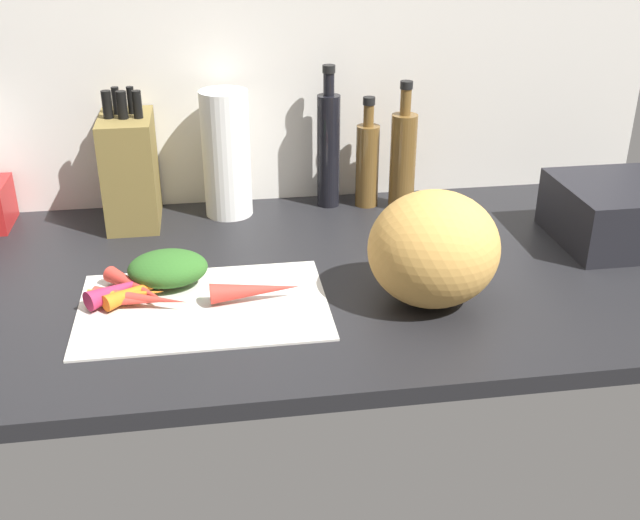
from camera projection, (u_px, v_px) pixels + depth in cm
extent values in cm
cube|color=black|center=(299.00, 276.00, 143.03)|extent=(170.00, 80.00, 3.00)
cube|color=silver|center=(275.00, 65.00, 163.47)|extent=(170.00, 3.00, 60.00)
cube|color=beige|center=(204.00, 305.00, 129.23)|extent=(42.07, 28.36, 0.80)
cone|color=red|center=(138.00, 288.00, 130.91)|extent=(12.67, 14.07, 2.94)
cone|color=orange|center=(146.00, 287.00, 131.10)|extent=(14.57, 12.08, 2.85)
cone|color=red|center=(141.00, 298.00, 127.63)|extent=(16.61, 7.96, 2.85)
cone|color=orange|center=(126.00, 295.00, 128.51)|extent=(12.60, 3.55, 3.03)
cone|color=#B2264C|center=(122.00, 289.00, 130.02)|extent=(12.52, 10.61, 3.50)
cone|color=red|center=(133.00, 301.00, 127.46)|extent=(12.41, 4.26, 2.14)
cone|color=red|center=(255.00, 290.00, 129.47)|extent=(15.50, 4.06, 3.56)
ellipsoid|color=#2D6023|center=(168.00, 268.00, 134.27)|extent=(14.04, 10.80, 5.94)
ellipsoid|color=gold|center=(434.00, 249.00, 127.04)|extent=(22.24, 20.82, 19.87)
cube|color=olive|center=(130.00, 171.00, 158.01)|extent=(10.57, 17.13, 22.91)
cylinder|color=black|center=(107.00, 105.00, 150.70)|extent=(2.00, 2.00, 5.50)
cylinder|color=black|center=(116.00, 101.00, 153.44)|extent=(1.55, 1.55, 5.50)
cylinder|color=black|center=(122.00, 105.00, 150.39)|extent=(2.05, 2.05, 5.50)
cylinder|color=black|center=(131.00, 100.00, 153.80)|extent=(1.49, 1.49, 5.50)
cylinder|color=black|center=(137.00, 104.00, 150.79)|extent=(1.83, 1.83, 5.50)
cylinder|color=white|center=(226.00, 154.00, 161.10)|extent=(10.15, 10.15, 27.06)
cylinder|color=black|center=(328.00, 152.00, 166.40)|extent=(5.02, 5.02, 24.80)
cylinder|color=black|center=(329.00, 84.00, 159.93)|extent=(2.37, 2.37, 4.76)
cylinder|color=black|center=(329.00, 69.00, 158.54)|extent=(2.72, 2.72, 1.60)
cylinder|color=brown|center=(367.00, 166.00, 167.76)|extent=(5.09, 5.09, 18.19)
cylinder|color=brown|center=(369.00, 115.00, 162.76)|extent=(2.28, 2.28, 4.67)
cylinder|color=black|center=(369.00, 101.00, 161.39)|extent=(2.63, 2.63, 1.60)
cylinder|color=brown|center=(403.00, 162.00, 165.73)|extent=(5.67, 5.67, 21.06)
cylinder|color=brown|center=(406.00, 102.00, 159.91)|extent=(2.34, 2.34, 5.54)
cylinder|color=black|center=(407.00, 85.00, 158.35)|extent=(2.69, 2.69, 1.60)
cube|color=black|center=(623.00, 213.00, 151.72)|extent=(25.78, 23.90, 11.98)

